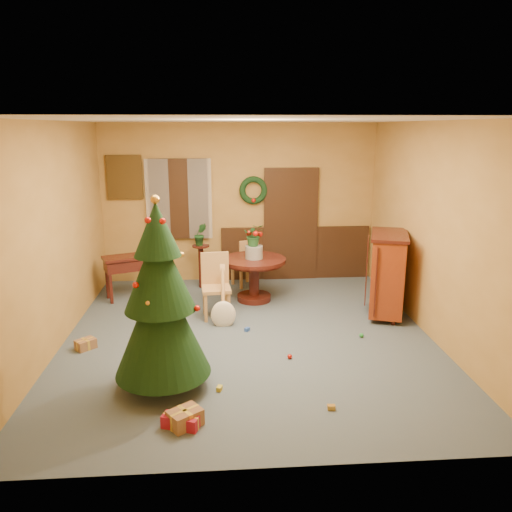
{
  "coord_description": "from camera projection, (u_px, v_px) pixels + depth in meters",
  "views": [
    {
      "loc": [
        -0.37,
        -6.39,
        2.82
      ],
      "look_at": [
        0.13,
        0.4,
        1.05
      ],
      "focal_mm": 35.0,
      "sensor_mm": 36.0,
      "label": 1
    }
  ],
  "objects": [
    {
      "name": "room_envelope",
      "position": [
        251.0,
        222.0,
        9.25
      ],
      "size": [
        5.5,
        5.5,
        5.5
      ],
      "color": "#36454F",
      "rests_on": "ground"
    },
    {
      "name": "dining_table",
      "position": [
        254.0,
        271.0,
        8.24
      ],
      "size": [
        1.05,
        1.05,
        0.72
      ],
      "color": "black",
      "rests_on": "floor"
    },
    {
      "name": "urn",
      "position": [
        254.0,
        252.0,
        8.16
      ],
      "size": [
        0.29,
        0.29,
        0.21
      ],
      "primitive_type": "cylinder",
      "color": "slate",
      "rests_on": "dining_table"
    },
    {
      "name": "centerpiece_plant",
      "position": [
        254.0,
        235.0,
        8.09
      ],
      "size": [
        0.33,
        0.29,
        0.37
      ],
      "primitive_type": "imported",
      "color": "#1E4C23",
      "rests_on": "urn"
    },
    {
      "name": "chair_near",
      "position": [
        216.0,
        283.0,
        7.56
      ],
      "size": [
        0.46,
        0.46,
        0.98
      ],
      "color": "#A06D40",
      "rests_on": "floor"
    },
    {
      "name": "chair_far",
      "position": [
        246.0,
        261.0,
        8.98
      ],
      "size": [
        0.52,
        0.52,
        0.88
      ],
      "color": "#A06D40",
      "rests_on": "floor"
    },
    {
      "name": "guitar",
      "position": [
        223.0,
        298.0,
        7.18
      ],
      "size": [
        0.51,
        0.63,
        0.83
      ],
      "primitive_type": null,
      "rotation": [
        -0.49,
        0.0,
        0.29
      ],
      "color": "beige",
      "rests_on": "floor"
    },
    {
      "name": "plant_stand",
      "position": [
        201.0,
        261.0,
        8.92
      ],
      "size": [
        0.3,
        0.3,
        0.78
      ],
      "color": "black",
      "rests_on": "floor"
    },
    {
      "name": "stand_plant",
      "position": [
        200.0,
        234.0,
        8.8
      ],
      "size": [
        0.25,
        0.21,
        0.4
      ],
      "primitive_type": "imported",
      "rotation": [
        0.0,
        0.0,
        0.18
      ],
      "color": "#19471E",
      "rests_on": "plant_stand"
    },
    {
      "name": "christmas_tree",
      "position": [
        160.0,
        301.0,
        5.31
      ],
      "size": [
        1.04,
        1.04,
        2.16
      ],
      "color": "#382111",
      "rests_on": "floor"
    },
    {
      "name": "writing_desk",
      "position": [
        129.0,
        266.0,
        8.35
      ],
      "size": [
        0.92,
        0.7,
        0.74
      ],
      "color": "black",
      "rests_on": "floor"
    },
    {
      "name": "sideboard",
      "position": [
        387.0,
        272.0,
        7.55
      ],
      "size": [
        0.81,
        1.12,
        1.28
      ],
      "color": "#5F190A",
      "rests_on": "floor"
    },
    {
      "name": "gift_a",
      "position": [
        185.0,
        418.0,
        4.84
      ],
      "size": [
        0.38,
        0.37,
        0.17
      ],
      "color": "brown",
      "rests_on": "floor"
    },
    {
      "name": "gift_b",
      "position": [
        133.0,
        372.0,
        5.7
      ],
      "size": [
        0.29,
        0.29,
        0.22
      ],
      "color": "maroon",
      "rests_on": "floor"
    },
    {
      "name": "gift_c",
      "position": [
        86.0,
        344.0,
        6.52
      ],
      "size": [
        0.29,
        0.29,
        0.13
      ],
      "color": "brown",
      "rests_on": "floor"
    },
    {
      "name": "gift_d",
      "position": [
        181.0,
        422.0,
        4.81
      ],
      "size": [
        0.39,
        0.26,
        0.13
      ],
      "color": "maroon",
      "rests_on": "floor"
    },
    {
      "name": "toy_a",
      "position": [
        247.0,
        329.0,
        7.09
      ],
      "size": [
        0.09,
        0.09,
        0.05
      ],
      "primitive_type": "cube",
      "rotation": [
        0.0,
        0.0,
        0.93
      ],
      "color": "#274BA9",
      "rests_on": "floor"
    },
    {
      "name": "toy_b",
      "position": [
        361.0,
        335.0,
        6.88
      ],
      "size": [
        0.06,
        0.06,
        0.06
      ],
      "primitive_type": "sphere",
      "color": "#248632",
      "rests_on": "floor"
    },
    {
      "name": "toy_c",
      "position": [
        219.0,
        388.0,
        5.49
      ],
      "size": [
        0.07,
        0.09,
        0.05
      ],
      "primitive_type": "cube",
      "rotation": [
        0.0,
        0.0,
        1.23
      ],
      "color": "gold",
      "rests_on": "floor"
    },
    {
      "name": "toy_d",
      "position": [
        290.0,
        356.0,
        6.25
      ],
      "size": [
        0.06,
        0.06,
        0.06
      ],
      "primitive_type": "sphere",
      "color": "red",
      "rests_on": "floor"
    },
    {
      "name": "toy_e",
      "position": [
        331.0,
        407.0,
        5.12
      ],
      "size": [
        0.08,
        0.06,
        0.05
      ],
      "primitive_type": "cube",
      "rotation": [
        0.0,
        0.0,
        -0.07
      ],
      "color": "gold",
      "rests_on": "floor"
    }
  ]
}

